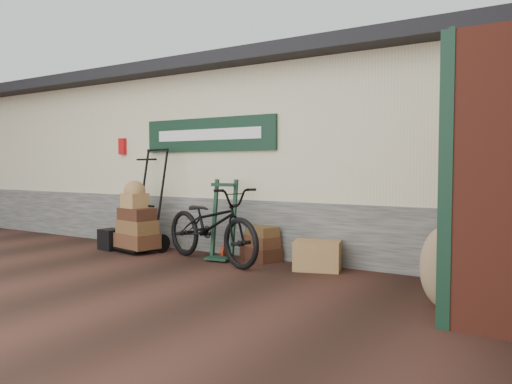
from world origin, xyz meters
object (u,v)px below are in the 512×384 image
at_px(suitcase_stack, 261,243).
at_px(wicker_hamper, 317,255).
at_px(porter_trolley, 147,199).
at_px(black_trunk, 111,239).
at_px(bicycle, 211,220).
at_px(green_barrow, 223,220).

bearing_deg(suitcase_stack, wicker_hamper, -11.24).
xyz_separation_m(porter_trolley, wicker_hamper, (3.11, 0.11, -0.68)).
bearing_deg(wicker_hamper, porter_trolley, -177.97).
height_order(suitcase_stack, wicker_hamper, suitcase_stack).
xyz_separation_m(wicker_hamper, black_trunk, (-3.73, -0.36, -0.03)).
height_order(wicker_hamper, bicycle, bicycle).
relative_size(green_barrow, wicker_hamper, 1.96).
bearing_deg(suitcase_stack, green_barrow, -152.08).
bearing_deg(suitcase_stack, bicycle, -137.17).
relative_size(suitcase_stack, bicycle, 0.28).
distance_m(green_barrow, black_trunk, 2.23).
height_order(porter_trolley, wicker_hamper, porter_trolley).
distance_m(porter_trolley, green_barrow, 1.58).
distance_m(green_barrow, wicker_hamper, 1.61).
distance_m(porter_trolley, suitcase_stack, 2.19).
height_order(porter_trolley, bicycle, porter_trolley).
distance_m(green_barrow, bicycle, 0.24).
xyz_separation_m(green_barrow, black_trunk, (-2.17, -0.29, -0.44)).
height_order(suitcase_stack, black_trunk, suitcase_stack).
bearing_deg(wicker_hamper, green_barrow, -177.40).
relative_size(green_barrow, bicycle, 0.57).
distance_m(porter_trolley, black_trunk, 0.97).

